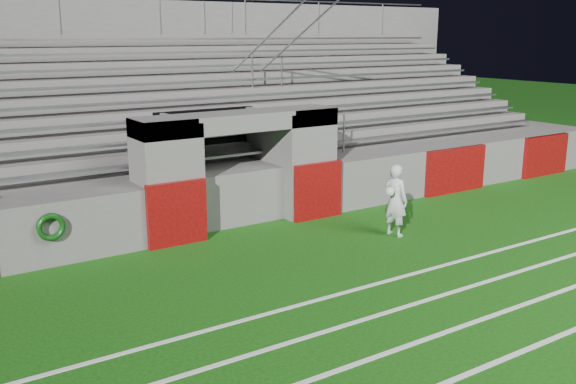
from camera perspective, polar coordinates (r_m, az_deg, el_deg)
ground at (r=12.11m, az=3.92°, el=-6.90°), size 90.00×90.00×0.00m
stadium_structure at (r=18.52m, az=-11.13°, el=4.94°), size 26.00×8.48×5.42m
goalkeeper_with_ball at (r=14.06m, az=9.52°, el=-0.70°), size 0.60×0.64×1.58m
hose_coil at (r=12.67m, az=-20.34°, el=-2.92°), size 0.53×0.15×0.53m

